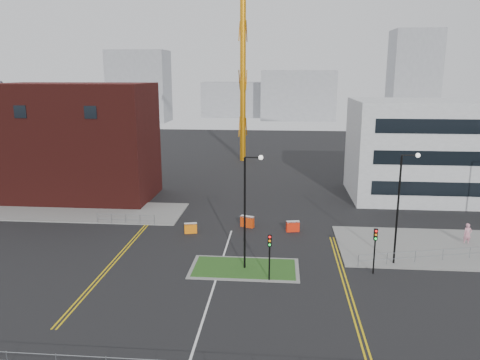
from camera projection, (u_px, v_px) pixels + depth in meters
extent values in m
plane|color=black|center=(203.00, 319.00, 29.51)|extent=(200.00, 200.00, 0.00)
cube|color=slate|center=(60.00, 211.00, 52.56)|extent=(28.00, 8.00, 0.12)
cube|color=slate|center=(476.00, 249.00, 41.21)|extent=(24.00, 10.00, 0.12)
cube|color=slate|center=(245.00, 268.00, 37.09)|extent=(8.60, 4.60, 0.08)
cube|color=#204918|center=(245.00, 268.00, 37.09)|extent=(8.00, 4.00, 0.12)
cube|color=#461411|center=(77.00, 142.00, 56.83)|extent=(18.00, 10.00, 14.00)
cube|color=black|center=(20.00, 112.00, 51.40)|extent=(1.40, 0.10, 1.40)
cube|color=black|center=(90.00, 112.00, 50.72)|extent=(1.40, 0.10, 1.40)
cube|color=#B5B8BA|center=(456.00, 150.00, 57.01)|extent=(25.00, 12.00, 12.00)
cube|color=black|center=(472.00, 190.00, 51.95)|extent=(22.00, 0.10, 1.60)
cube|color=black|center=(476.00, 159.00, 51.17)|extent=(22.00, 0.10, 1.60)
cube|color=black|center=(479.00, 127.00, 50.38)|extent=(22.00, 0.10, 1.60)
cylinder|color=orange|center=(243.00, 68.00, 79.51)|extent=(1.00, 1.00, 31.85)
cylinder|color=black|center=(245.00, 215.00, 36.09)|extent=(0.16, 0.16, 9.00)
cylinder|color=black|center=(253.00, 157.00, 35.04)|extent=(1.20, 0.10, 0.10)
sphere|color=silver|center=(261.00, 158.00, 34.98)|extent=(0.36, 0.36, 0.36)
cylinder|color=black|center=(398.00, 211.00, 37.01)|extent=(0.16, 0.16, 9.00)
cylinder|color=black|center=(410.00, 155.00, 35.95)|extent=(1.20, 0.10, 0.10)
sphere|color=silver|center=(418.00, 155.00, 35.90)|extent=(0.36, 0.36, 0.36)
cylinder|color=black|center=(269.00, 262.00, 34.65)|extent=(0.12, 0.12, 3.00)
cube|color=black|center=(270.00, 240.00, 34.27)|extent=(0.28, 0.22, 0.90)
sphere|color=red|center=(270.00, 237.00, 34.08)|extent=(0.18, 0.18, 0.18)
sphere|color=orange|center=(270.00, 241.00, 34.15)|extent=(0.18, 0.18, 0.18)
sphere|color=#0CCC33|center=(270.00, 245.00, 34.21)|extent=(0.18, 0.18, 0.18)
cylinder|color=black|center=(374.00, 255.00, 35.91)|extent=(0.12, 0.12, 3.00)
cube|color=black|center=(376.00, 234.00, 35.53)|extent=(0.28, 0.22, 0.90)
sphere|color=red|center=(376.00, 231.00, 35.34)|extent=(0.18, 0.18, 0.18)
sphere|color=orange|center=(376.00, 235.00, 35.41)|extent=(0.18, 0.18, 0.18)
sphere|color=#0CCC33|center=(376.00, 239.00, 35.47)|extent=(0.18, 0.18, 0.18)
cylinder|color=gray|center=(125.00, 215.00, 47.69)|extent=(6.00, 0.04, 0.04)
cylinder|color=gray|center=(126.00, 219.00, 47.80)|extent=(6.00, 0.04, 0.04)
cylinder|color=gray|center=(97.00, 219.00, 48.05)|extent=(0.05, 0.05, 1.10)
cylinder|color=gray|center=(154.00, 220.00, 47.54)|extent=(0.05, 0.05, 1.10)
cylinder|color=gray|center=(470.00, 248.00, 38.69)|extent=(19.01, 5.04, 0.04)
cylinder|color=gray|center=(470.00, 253.00, 38.80)|extent=(19.01, 5.04, 0.04)
cylinder|color=gray|center=(358.00, 261.00, 37.18)|extent=(0.05, 0.05, 1.10)
cube|color=silver|center=(208.00, 304.00, 31.45)|extent=(0.15, 30.00, 0.01)
cube|color=gold|center=(118.00, 255.00, 39.98)|extent=(0.12, 24.00, 0.01)
cube|color=gold|center=(122.00, 255.00, 39.96)|extent=(0.12, 24.00, 0.01)
cube|color=gold|center=(344.00, 283.00, 34.52)|extent=(0.12, 20.00, 0.01)
cube|color=gold|center=(348.00, 284.00, 34.49)|extent=(0.12, 20.00, 0.01)
cube|color=gray|center=(139.00, 86.00, 146.96)|extent=(18.00, 12.00, 22.00)
cube|color=gray|center=(298.00, 95.00, 153.07)|extent=(24.00, 12.00, 16.00)
cube|color=gray|center=(413.00, 77.00, 143.88)|extent=(14.00, 12.00, 28.00)
cube|color=gray|center=(246.00, 99.00, 164.76)|extent=(30.00, 12.00, 12.00)
imported|color=pink|center=(468.00, 234.00, 42.11)|extent=(0.76, 0.53, 1.99)
cube|color=orange|center=(191.00, 228.00, 45.26)|extent=(1.27, 0.70, 1.00)
cube|color=silver|center=(191.00, 224.00, 45.16)|extent=(1.27, 0.70, 0.12)
cube|color=red|center=(247.00, 222.00, 47.04)|extent=(1.44, 0.94, 1.14)
cube|color=silver|center=(247.00, 217.00, 46.93)|extent=(1.44, 0.94, 0.14)
cube|color=red|center=(293.00, 226.00, 45.70)|extent=(1.33, 0.67, 1.06)
cube|color=silver|center=(293.00, 222.00, 45.60)|extent=(1.33, 0.67, 0.13)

